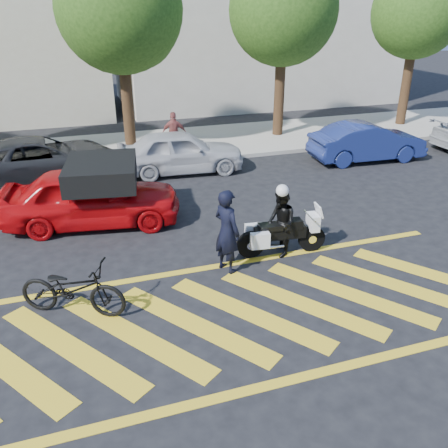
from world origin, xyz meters
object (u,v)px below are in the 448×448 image
object	(u,v)px
officer_bike	(227,231)
parked_right	(367,142)
officer_moto	(281,223)
red_convertible	(92,197)
bicycle	(72,289)
police_motorcycle	(280,234)
parked_mid_left	(40,160)
parked_mid_right	(180,152)

from	to	relation	value
officer_bike	parked_right	distance (m)	9.78
officer_moto	red_convertible	xyz separation A→B (m)	(-4.03, 3.15, -0.03)
bicycle	police_motorcycle	size ratio (longest dim) A/B	0.96
officer_bike	parked_mid_left	distance (m)	8.50
red_convertible	parked_right	size ratio (longest dim) A/B	1.06
police_motorcycle	parked_mid_right	world-z (taller)	parked_mid_right
red_convertible	parked_mid_left	size ratio (longest dim) A/B	0.86
parked_mid_left	parked_right	size ratio (longest dim) A/B	1.24
officer_moto	parked_right	size ratio (longest dim) A/B	0.37
red_convertible	parked_mid_right	distance (m)	4.78
police_motorcycle	red_convertible	bearing A→B (deg)	148.35
parked_mid_right	bicycle	bearing A→B (deg)	157.14
parked_mid_right	parked_right	xyz separation A→B (m)	(7.00, -0.85, -0.03)
red_convertible	parked_mid_right	bearing A→B (deg)	-33.77
officer_bike	parked_mid_right	size ratio (longest dim) A/B	0.44
officer_bike	police_motorcycle	size ratio (longest dim) A/B	0.88
officer_bike	parked_right	xyz separation A→B (m)	(7.64, 6.11, -0.24)
parked_mid_left	parked_mid_right	world-z (taller)	parked_mid_right
officer_moto	parked_mid_right	world-z (taller)	officer_moto
officer_moto	parked_right	world-z (taller)	officer_moto
red_convertible	police_motorcycle	bearing A→B (deg)	-118.68
parked_mid_left	parked_right	world-z (taller)	parked_mid_left
red_convertible	bicycle	bearing A→B (deg)	179.72
red_convertible	parked_mid_right	world-z (taller)	red_convertible
officer_bike	police_motorcycle	distance (m)	1.53
officer_bike	parked_mid_right	world-z (taller)	officer_bike
officer_bike	parked_mid_left	size ratio (longest dim) A/B	0.36
officer_moto	parked_mid_left	bearing A→B (deg)	-136.86
officer_bike	bicycle	bearing A→B (deg)	75.97
red_convertible	parked_right	bearing A→B (deg)	-66.32
officer_moto	parked_mid_left	size ratio (longest dim) A/B	0.30
officer_moto	parked_mid_right	xyz separation A→B (m)	(-0.78, 6.65, -0.06)
officer_moto	parked_mid_right	distance (m)	6.69
parked_mid_right	parked_right	distance (m)	7.05
parked_right	police_motorcycle	bearing A→B (deg)	136.16
bicycle	officer_moto	size ratio (longest dim) A/B	1.28
parked_mid_left	parked_mid_right	size ratio (longest dim) A/B	1.22
officer_moto	parked_right	bearing A→B (deg)	139.23
police_motorcycle	parked_mid_left	size ratio (longest dim) A/B	0.40
bicycle	red_convertible	xyz separation A→B (m)	(0.68, 4.09, 0.24)
officer_moto	red_convertible	size ratio (longest dim) A/B	0.35
bicycle	parked_right	distance (m)	12.85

